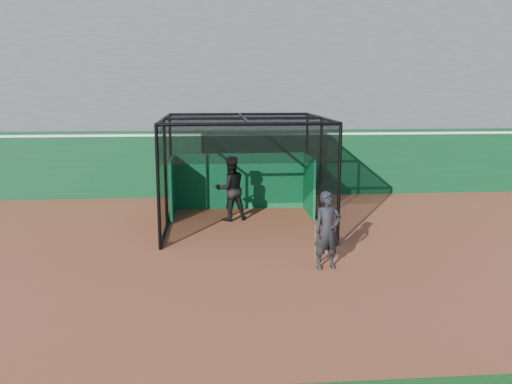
{
  "coord_description": "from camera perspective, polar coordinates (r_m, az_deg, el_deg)",
  "views": [
    {
      "loc": [
        -0.28,
        -11.9,
        4.16
      ],
      "look_at": [
        0.92,
        2.0,
        1.4
      ],
      "focal_mm": 38.0,
      "sensor_mm": 36.0,
      "label": 1
    }
  ],
  "objects": [
    {
      "name": "outfield_wall",
      "position": [
        20.61,
        -4.11,
        3.15
      ],
      "size": [
        50.0,
        0.5,
        2.5
      ],
      "color": "#0A3A1B",
      "rests_on": "ground"
    },
    {
      "name": "batting_cage",
      "position": [
        16.17,
        -1.28,
        2.07
      ],
      "size": [
        4.73,
        4.82,
        3.21
      ],
      "color": "black",
      "rests_on": "ground"
    },
    {
      "name": "batter",
      "position": [
        16.83,
        -2.71,
        0.37
      ],
      "size": [
        1.17,
        1.04,
        2.01
      ],
      "primitive_type": "imported",
      "rotation": [
        0.0,
        0.0,
        3.47
      ],
      "color": "black",
      "rests_on": "ground"
    },
    {
      "name": "on_deck_player",
      "position": [
        12.5,
        7.52,
        -4.02
      ],
      "size": [
        0.75,
        0.58,
        1.81
      ],
      "color": "black",
      "rests_on": "ground"
    },
    {
      "name": "ground",
      "position": [
        12.61,
        -3.42,
        -8.09
      ],
      "size": [
        120.0,
        120.0,
        0.0
      ],
      "primitive_type": "plane",
      "color": "brown",
      "rests_on": "ground"
    },
    {
      "name": "grandstand",
      "position": [
        24.18,
        -4.36,
        11.9
      ],
      "size": [
        50.0,
        7.85,
        8.95
      ],
      "color": "#4C4C4F",
      "rests_on": "ground"
    }
  ]
}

